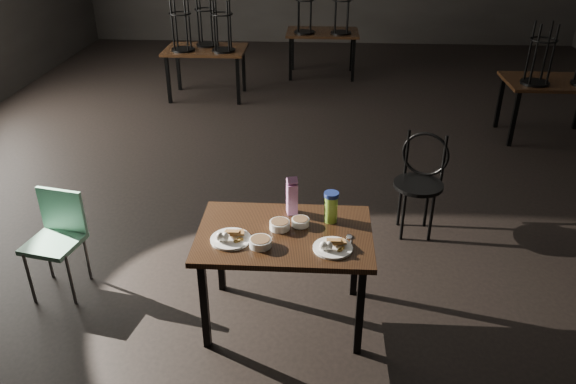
# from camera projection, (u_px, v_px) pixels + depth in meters

# --- Properties ---
(main_table) EXTENTS (1.20, 0.80, 0.75)m
(main_table) POSITION_uv_depth(u_px,v_px,m) (285.00, 242.00, 3.87)
(main_table) COLOR black
(main_table) RESTS_ON ground
(plate_left) EXTENTS (0.27, 0.27, 0.09)m
(plate_left) POSITION_uv_depth(u_px,v_px,m) (230.00, 237.00, 3.74)
(plate_left) COLOR white
(plate_left) RESTS_ON main_table
(plate_right) EXTENTS (0.26, 0.26, 0.08)m
(plate_right) POSITION_uv_depth(u_px,v_px,m) (333.00, 246.00, 3.65)
(plate_right) COLOR white
(plate_right) RESTS_ON main_table
(bowl_near) EXTENTS (0.14, 0.14, 0.06)m
(bowl_near) POSITION_uv_depth(u_px,v_px,m) (280.00, 225.00, 3.87)
(bowl_near) COLOR white
(bowl_near) RESTS_ON main_table
(bowl_far) EXTENTS (0.12, 0.12, 0.05)m
(bowl_far) POSITION_uv_depth(u_px,v_px,m) (300.00, 222.00, 3.91)
(bowl_far) COLOR white
(bowl_far) RESTS_ON main_table
(bowl_big) EXTENTS (0.15, 0.15, 0.05)m
(bowl_big) POSITION_uv_depth(u_px,v_px,m) (260.00, 242.00, 3.68)
(bowl_big) COLOR white
(bowl_big) RESTS_ON main_table
(juice_carton) EXTENTS (0.09, 0.09, 0.29)m
(juice_carton) POSITION_uv_depth(u_px,v_px,m) (292.00, 196.00, 4.01)
(juice_carton) COLOR #931A7A
(juice_carton) RESTS_ON main_table
(water_bottle) EXTENTS (0.12, 0.12, 0.23)m
(water_bottle) POSITION_uv_depth(u_px,v_px,m) (331.00, 207.00, 3.91)
(water_bottle) COLOR #A1E041
(water_bottle) RESTS_ON main_table
(spoon) EXTENTS (0.05, 0.21, 0.01)m
(spoon) POSITION_uv_depth(u_px,v_px,m) (349.00, 238.00, 3.77)
(spoon) COLOR silver
(spoon) RESTS_ON main_table
(bentwood_chair) EXTENTS (0.49, 0.48, 0.93)m
(bentwood_chair) POSITION_uv_depth(u_px,v_px,m) (421.00, 176.00, 5.04)
(bentwood_chair) COLOR black
(bentwood_chair) RESTS_ON ground
(school_chair) EXTENTS (0.45, 0.45, 0.82)m
(school_chair) POSITION_uv_depth(u_px,v_px,m) (57.00, 233.00, 4.31)
(school_chair) COLOR #7EC4A3
(school_chair) RESTS_ON ground
(bg_table_left) EXTENTS (1.20, 0.80, 1.48)m
(bg_table_left) POSITION_uv_depth(u_px,v_px,m) (205.00, 47.00, 8.34)
(bg_table_left) COLOR black
(bg_table_left) RESTS_ON ground
(bg_table_right) EXTENTS (1.20, 0.80, 1.48)m
(bg_table_right) POSITION_uv_depth(u_px,v_px,m) (556.00, 81.00, 6.90)
(bg_table_right) COLOR black
(bg_table_right) RESTS_ON ground
(bg_table_far) EXTENTS (1.20, 0.80, 1.48)m
(bg_table_far) POSITION_uv_depth(u_px,v_px,m) (323.00, 32.00, 9.35)
(bg_table_far) COLOR black
(bg_table_far) RESTS_ON ground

